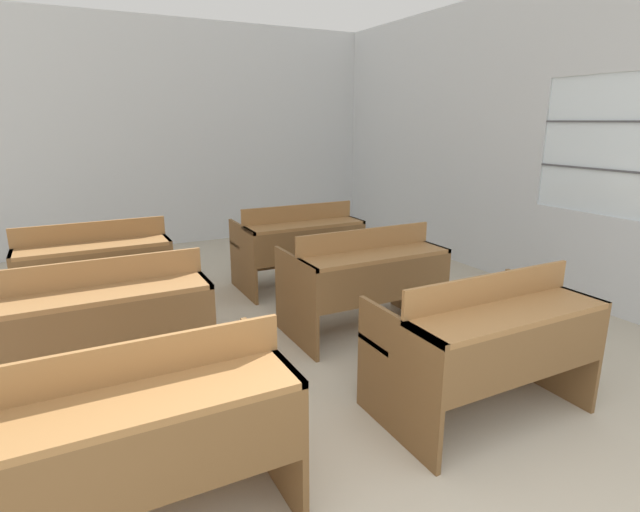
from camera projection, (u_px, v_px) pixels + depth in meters
name	position (u px, v px, depth m)	size (l,w,h in m)	color
wall_back	(142.00, 136.00, 6.26)	(6.27, 0.06, 2.84)	silver
wall_right_with_window	(518.00, 140.00, 4.94)	(0.06, 6.34, 2.84)	silver
bench_front_left	(140.00, 430.00, 1.93)	(1.15, 0.71, 0.83)	brown
bench_front_right	(485.00, 339.00, 2.74)	(1.15, 0.71, 0.83)	brown
bench_second_left	(109.00, 318.00, 3.03)	(1.15, 0.71, 0.83)	brown
bench_second_right	(364.00, 276.00, 3.84)	(1.15, 0.71, 0.83)	brown
bench_third_left	(95.00, 267.00, 4.09)	(1.15, 0.71, 0.83)	brown
bench_third_right	(298.00, 242.00, 4.90)	(1.15, 0.71, 0.83)	brown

